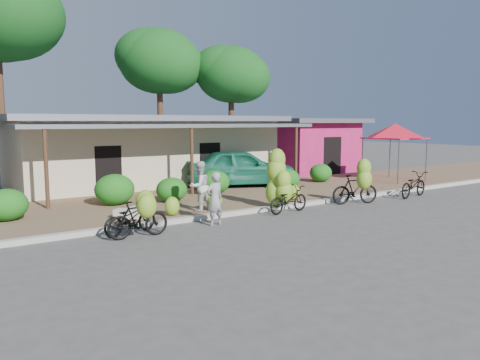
% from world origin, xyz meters
% --- Properties ---
extents(ground, '(100.00, 100.00, 0.00)m').
position_xyz_m(ground, '(0.00, 0.00, 0.00)').
color(ground, '#484543').
rests_on(ground, ground).
extents(sidewalk, '(60.00, 6.00, 0.12)m').
position_xyz_m(sidewalk, '(0.00, 5.00, 0.06)').
color(sidewalk, brown).
rests_on(sidewalk, ground).
extents(curb, '(60.00, 0.25, 0.15)m').
position_xyz_m(curb, '(0.00, 2.00, 0.07)').
color(curb, '#A8A399').
rests_on(curb, ground).
extents(shop_main, '(13.00, 8.50, 3.35)m').
position_xyz_m(shop_main, '(0.00, 10.93, 1.72)').
color(shop_main, '#CAB398').
rests_on(shop_main, ground).
extents(shop_pink, '(6.00, 6.00, 3.25)m').
position_xyz_m(shop_pink, '(10.50, 10.99, 1.67)').
color(shop_pink, '#CA1F59').
rests_on(shop_pink, ground).
extents(tree_center_right, '(5.09, 4.96, 8.75)m').
position_xyz_m(tree_center_right, '(3.31, 16.61, 6.86)').
color(tree_center_right, '#542F21').
rests_on(tree_center_right, ground).
extents(tree_near_right, '(4.60, 4.43, 7.84)m').
position_xyz_m(tree_near_right, '(7.31, 14.61, 6.12)').
color(tree_near_right, '#542F21').
rests_on(tree_near_right, ground).
extents(hedge_0, '(1.24, 1.11, 0.97)m').
position_xyz_m(hedge_0, '(-7.07, 4.70, 0.60)').
color(hedge_0, '#185513').
rests_on(hedge_0, sidewalk).
extents(hedge_1, '(1.42, 1.28, 1.11)m').
position_xyz_m(hedge_1, '(-3.46, 5.50, 0.67)').
color(hedge_1, '#185513').
rests_on(hedge_1, sidewalk).
extents(hedge_2, '(1.17, 1.05, 0.91)m').
position_xyz_m(hedge_2, '(-1.53, 4.88, 0.57)').
color(hedge_2, '#185513').
rests_on(hedge_2, sidewalk).
extents(hedge_3, '(1.27, 1.14, 0.99)m').
position_xyz_m(hedge_3, '(0.75, 5.58, 0.62)').
color(hedge_3, '#185513').
rests_on(hedge_3, sidewalk).
extents(hedge_4, '(1.13, 1.02, 0.88)m').
position_xyz_m(hedge_4, '(4.22, 5.08, 0.56)').
color(hedge_4, '#185513').
rests_on(hedge_4, sidewalk).
extents(hedge_5, '(1.14, 1.03, 0.89)m').
position_xyz_m(hedge_5, '(7.14, 5.99, 0.57)').
color(hedge_5, '#185513').
rests_on(hedge_5, sidewalk).
extents(red_canopy, '(3.50, 3.50, 2.86)m').
position_xyz_m(red_canopy, '(10.64, 4.38, 2.61)').
color(red_canopy, '#59595E').
rests_on(red_canopy, sidewalk).
extents(bike_far_left, '(1.83, 1.39, 1.29)m').
position_xyz_m(bike_far_left, '(-4.45, 1.37, 0.53)').
color(bike_far_left, black).
rests_on(bike_far_left, ground).
extents(bike_left, '(1.69, 1.12, 1.27)m').
position_xyz_m(bike_left, '(-4.46, 0.87, 0.57)').
color(bike_left, black).
rests_on(bike_left, ground).
extents(bike_center, '(1.80, 1.27, 2.16)m').
position_xyz_m(bike_center, '(1.01, 1.61, 0.86)').
color(bike_center, black).
rests_on(bike_center, ground).
extents(bike_right, '(1.90, 1.42, 1.76)m').
position_xyz_m(bike_right, '(4.16, 1.04, 0.73)').
color(bike_right, black).
rests_on(bike_right, ground).
extents(bike_far_right, '(2.04, 1.00, 1.03)m').
position_xyz_m(bike_far_right, '(7.40, 0.93, 0.51)').
color(bike_far_right, black).
rests_on(bike_far_right, ground).
extents(loose_banana_a, '(0.48, 0.41, 0.60)m').
position_xyz_m(loose_banana_a, '(-2.65, 2.59, 0.42)').
color(loose_banana_a, '#81AD2B').
rests_on(loose_banana_a, sidewalk).
extents(loose_banana_b, '(0.52, 0.44, 0.65)m').
position_xyz_m(loose_banana_b, '(-1.10, 2.55, 0.45)').
color(loose_banana_b, '#81AD2B').
rests_on(loose_banana_b, sidewalk).
extents(loose_banana_c, '(0.47, 0.40, 0.59)m').
position_xyz_m(loose_banana_c, '(2.52, 2.70, 0.42)').
color(loose_banana_c, '#81AD2B').
rests_on(loose_banana_c, sidewalk).
extents(sack_near, '(0.94, 0.72, 0.30)m').
position_xyz_m(sack_near, '(-3.39, 3.24, 0.27)').
color(sack_near, beige).
rests_on(sack_near, sidewalk).
extents(sack_far, '(0.80, 0.79, 0.28)m').
position_xyz_m(sack_far, '(-3.98, 3.02, 0.26)').
color(sack_far, beige).
rests_on(sack_far, sidewalk).
extents(vendor, '(0.64, 0.47, 1.60)m').
position_xyz_m(vendor, '(-2.00, 1.08, 0.80)').
color(vendor, gray).
rests_on(vendor, ground).
extents(bystander, '(0.93, 0.80, 1.66)m').
position_xyz_m(bystander, '(-1.57, 2.75, 0.95)').
color(bystander, silver).
rests_on(bystander, sidewalk).
extents(teal_van, '(5.42, 3.81, 1.71)m').
position_xyz_m(teal_van, '(3.04, 7.00, 0.98)').
color(teal_van, '#17694D').
rests_on(teal_van, sidewalk).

